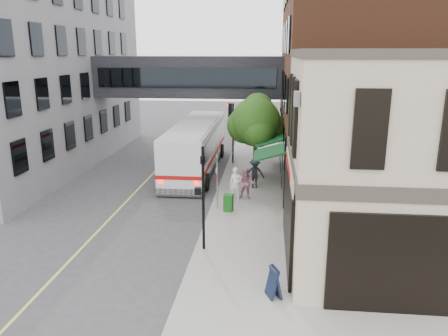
% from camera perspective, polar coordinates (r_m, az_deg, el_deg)
% --- Properties ---
extents(ground, '(120.00, 120.00, 0.00)m').
position_cam_1_polar(ground, '(17.49, -4.97, -13.64)').
color(ground, '#38383A').
rests_on(ground, ground).
extents(sidewalk_main, '(4.00, 60.00, 0.15)m').
position_cam_1_polar(sidewalk_main, '(30.23, 3.72, -0.92)').
color(sidewalk_main, gray).
rests_on(sidewalk_main, ground).
extents(corner_building, '(10.19, 8.12, 8.45)m').
position_cam_1_polar(corner_building, '(18.53, 24.42, 0.68)').
color(corner_building, '#BDA990').
rests_on(corner_building, ground).
extents(brick_building, '(13.76, 18.00, 14.00)m').
position_cam_1_polar(brick_building, '(30.87, 19.31, 11.65)').
color(brick_building, '#4F2A18').
rests_on(brick_building, ground).
extents(skyway_bridge, '(14.00, 3.18, 3.00)m').
position_cam_1_polar(skyway_bridge, '(33.65, -4.53, 11.81)').
color(skyway_bridge, black).
rests_on(skyway_bridge, ground).
extents(traffic_signal_near, '(0.44, 0.22, 4.60)m').
position_cam_1_polar(traffic_signal_near, '(18.08, -2.85, -2.34)').
color(traffic_signal_near, black).
rests_on(traffic_signal_near, sidewalk_main).
extents(traffic_signal_far, '(0.53, 0.28, 4.50)m').
position_cam_1_polar(traffic_signal_far, '(32.56, 0.95, 6.15)').
color(traffic_signal_far, black).
rests_on(traffic_signal_far, sidewalk_main).
extents(street_sign_pole, '(0.08, 0.75, 3.00)m').
position_cam_1_polar(street_sign_pole, '(23.12, -0.89, -1.14)').
color(street_sign_pole, gray).
rests_on(street_sign_pole, sidewalk_main).
extents(street_tree, '(3.80, 3.20, 5.60)m').
position_cam_1_polar(street_tree, '(28.63, 4.17, 6.03)').
color(street_tree, '#382619').
rests_on(street_tree, sidewalk_main).
extents(lane_marking, '(0.12, 40.00, 0.01)m').
position_cam_1_polar(lane_marking, '(27.61, -11.33, -2.91)').
color(lane_marking, '#D8CC4C').
rests_on(lane_marking, ground).
extents(bus, '(3.09, 12.64, 3.40)m').
position_cam_1_polar(bus, '(31.24, -3.69, 3.06)').
color(bus, silver).
rests_on(bus, ground).
extents(pedestrian_a, '(0.69, 0.46, 1.89)m').
position_cam_1_polar(pedestrian_a, '(24.73, 1.53, -2.08)').
color(pedestrian_a, white).
rests_on(pedestrian_a, sidewalk_main).
extents(pedestrian_b, '(1.00, 0.84, 1.84)m').
position_cam_1_polar(pedestrian_b, '(24.94, 2.91, -2.01)').
color(pedestrian_b, '#C07C94').
rests_on(pedestrian_b, sidewalk_main).
extents(pedestrian_c, '(1.25, 0.78, 1.86)m').
position_cam_1_polar(pedestrian_c, '(26.97, 4.03, -0.70)').
color(pedestrian_c, black).
rests_on(pedestrian_c, sidewalk_main).
extents(newspaper_box, '(0.52, 0.48, 0.92)m').
position_cam_1_polar(newspaper_box, '(23.15, 0.58, -4.56)').
color(newspaper_box, '#135314').
rests_on(newspaper_box, sidewalk_main).
extents(sandwich_board, '(0.60, 0.72, 1.09)m').
position_cam_1_polar(sandwich_board, '(15.58, 6.53, -14.61)').
color(sandwich_board, black).
rests_on(sandwich_board, sidewalk_main).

